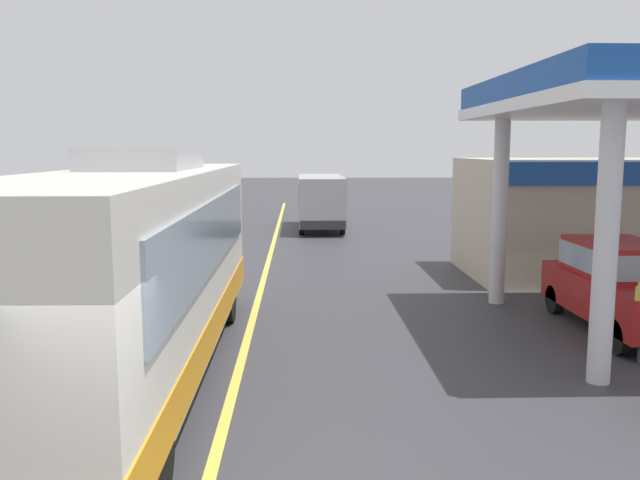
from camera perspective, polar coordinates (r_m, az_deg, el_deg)
ground at (r=25.14m, az=-4.14°, el=-0.48°), size 120.00×120.00×0.00m
lane_divider_stripe at (r=20.21m, az=-4.71°, el=-2.55°), size 0.16×50.00×0.01m
coach_bus_main at (r=10.88m, az=-15.92°, el=-2.70°), size 2.60×11.04×3.69m
gas_station_roadside at (r=18.75m, az=24.98°, el=4.00°), size 9.10×11.95×5.10m
car_at_pump at (r=14.57m, az=24.73°, el=-3.31°), size 1.70×4.20×1.82m
minibus_opposing_lane at (r=30.13m, az=0.05°, el=3.75°), size 2.04×6.13×2.44m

